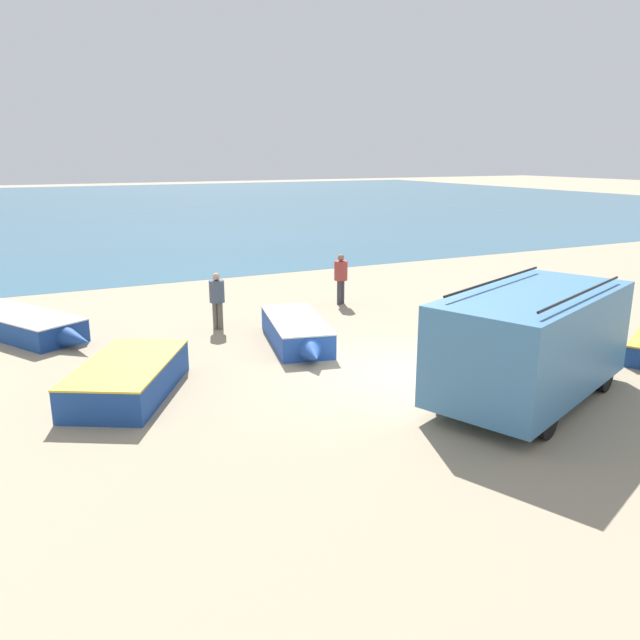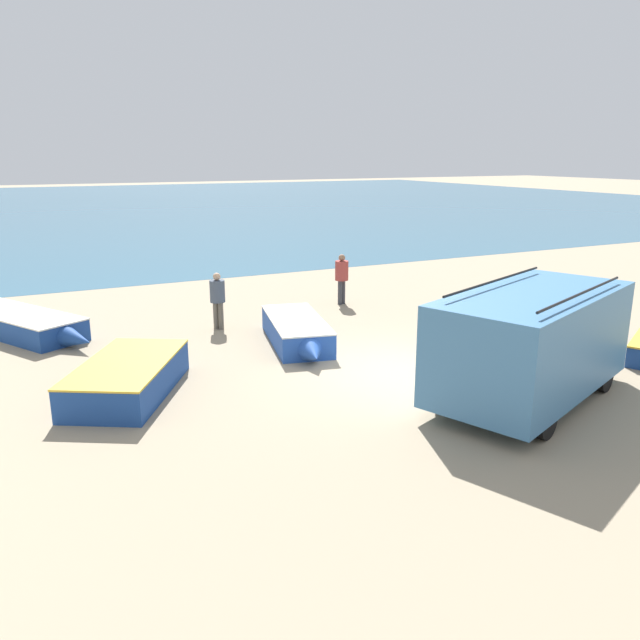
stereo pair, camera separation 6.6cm
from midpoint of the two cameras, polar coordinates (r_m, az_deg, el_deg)
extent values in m
plane|color=gray|center=(14.25, 6.66, -4.50)|extent=(200.00, 200.00, 0.00)
cube|color=#33607A|center=(63.87, -19.63, 9.84)|extent=(120.00, 80.00, 0.01)
cube|color=teal|center=(12.76, 18.93, -1.78)|extent=(5.24, 3.81, 1.89)
cube|color=black|center=(15.10, 22.44, -1.64)|extent=(0.85, 1.89, 0.85)
cube|color=#1E232D|center=(14.78, 22.75, 2.32)|extent=(0.78, 1.80, 0.60)
cylinder|color=black|center=(14.68, 17.52, -3.16)|extent=(0.70, 0.46, 0.67)
cylinder|color=black|center=(14.06, 24.62, -4.64)|extent=(0.70, 0.46, 0.67)
cylinder|color=black|center=(12.18, 11.63, -6.48)|extent=(0.70, 0.46, 0.67)
cylinder|color=black|center=(11.43, 20.01, -8.58)|extent=(0.70, 0.46, 0.67)
cylinder|color=black|center=(12.85, 15.86, 3.47)|extent=(3.64, 1.52, 0.05)
cylinder|color=black|center=(12.23, 22.99, 2.28)|extent=(3.64, 1.52, 0.05)
cube|color=#234CA3|center=(16.07, -2.07, -1.03)|extent=(1.96, 3.45, 0.60)
cone|color=#234CA3|center=(14.22, -0.49, -3.17)|extent=(0.71, 0.82, 0.57)
cube|color=silver|center=(16.01, -2.08, -0.22)|extent=(1.20, 0.45, 0.05)
cube|color=silver|center=(15.99, -2.08, 0.07)|extent=(1.98, 3.48, 0.04)
cube|color=navy|center=(18.75, -25.89, -0.28)|extent=(3.43, 4.54, 0.57)
cone|color=navy|center=(16.53, -21.14, -1.67)|extent=(0.95, 1.11, 0.54)
cube|color=silver|center=(18.70, -25.96, 0.36)|extent=(1.24, 0.83, 0.05)
cube|color=silver|center=(18.68, -25.99, 0.62)|extent=(3.47, 4.58, 0.04)
cube|color=navy|center=(13.24, -17.04, -5.14)|extent=(3.00, 3.59, 0.65)
cone|color=navy|center=(14.98, -14.49, -2.62)|extent=(0.88, 0.91, 0.61)
cube|color=gold|center=(13.15, -17.12, -4.09)|extent=(1.41, 0.91, 0.05)
cube|color=gold|center=(13.13, -17.15, -3.73)|extent=(3.03, 3.62, 0.04)
cylinder|color=#5B564C|center=(17.49, -8.94, 0.39)|extent=(0.14, 0.14, 0.77)
cylinder|color=#5B564C|center=(17.56, -9.40, 0.44)|extent=(0.14, 0.14, 0.77)
cylinder|color=#424C5B|center=(17.37, -9.26, 2.62)|extent=(0.42, 0.42, 0.61)
sphere|color=tan|center=(17.28, -9.32, 3.94)|extent=(0.21, 0.21, 0.21)
cylinder|color=#38383D|center=(20.28, 2.21, 2.61)|extent=(0.15, 0.15, 0.79)
cylinder|color=#38383D|center=(20.14, 1.94, 2.53)|extent=(0.15, 0.15, 0.79)
cylinder|color=#993833|center=(20.07, 2.09, 4.54)|extent=(0.43, 0.43, 0.62)
sphere|color=#8C664C|center=(20.00, 2.11, 5.72)|extent=(0.21, 0.21, 0.21)
camera|label=1|loc=(0.03, -89.87, 0.03)|focal=35.00mm
camera|label=2|loc=(0.03, 90.13, -0.03)|focal=35.00mm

